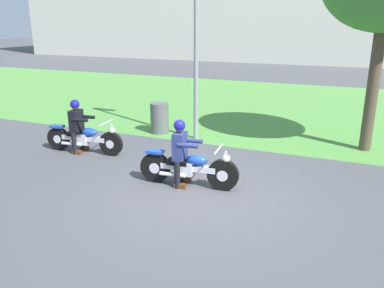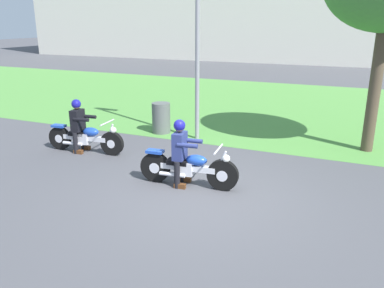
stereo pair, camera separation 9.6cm
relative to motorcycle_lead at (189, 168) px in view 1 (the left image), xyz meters
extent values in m
plane|color=#4C4C51|center=(0.43, -0.39, -0.39)|extent=(120.00, 120.00, 0.00)
cube|color=#549342|center=(0.43, 8.82, -0.39)|extent=(60.00, 12.00, 0.01)
cylinder|color=black|center=(0.72, 0.07, -0.07)|extent=(0.65, 0.18, 0.64)
cylinder|color=silver|center=(0.72, 0.07, -0.07)|extent=(0.24, 0.16, 0.23)
cylinder|color=black|center=(-0.73, -0.07, -0.07)|extent=(0.65, 0.18, 0.64)
cylinder|color=silver|center=(-0.73, -0.07, -0.07)|extent=(0.24, 0.16, 0.23)
cube|color=silver|center=(-0.01, 0.00, 0.01)|extent=(1.18, 0.25, 0.12)
cube|color=silver|center=(-0.06, 0.00, -0.01)|extent=(0.34, 0.27, 0.28)
ellipsoid|color=#1E47B2|center=(0.17, 0.02, 0.19)|extent=(0.46, 0.28, 0.22)
cube|color=black|center=(-0.23, -0.02, 0.11)|extent=(0.46, 0.28, 0.10)
cube|color=#1E47B2|center=(-0.73, -0.07, 0.28)|extent=(0.38, 0.23, 0.06)
cylinder|color=silver|center=(0.67, 0.07, 0.18)|extent=(0.26, 0.07, 0.53)
cylinder|color=silver|center=(0.62, 0.06, 0.47)|extent=(0.10, 0.66, 0.04)
sphere|color=white|center=(0.78, 0.08, 0.29)|extent=(0.16, 0.16, 0.16)
cylinder|color=silver|center=(-0.29, -0.17, -0.13)|extent=(0.56, 0.13, 0.08)
cylinder|color=black|center=(-0.20, 0.16, -0.11)|extent=(0.12, 0.12, 0.57)
cube|color=#593319|center=(-0.14, 0.17, -0.34)|extent=(0.25, 0.12, 0.10)
cylinder|color=black|center=(-0.17, -0.20, -0.11)|extent=(0.12, 0.12, 0.57)
cube|color=#593319|center=(-0.11, -0.19, -0.34)|extent=(0.25, 0.12, 0.10)
cube|color=navy|center=(-0.19, -0.02, 0.46)|extent=(0.26, 0.40, 0.56)
cylinder|color=navy|center=(0.02, 0.17, 0.54)|extent=(0.43, 0.13, 0.09)
cylinder|color=navy|center=(0.05, -0.16, 0.54)|extent=(0.43, 0.13, 0.09)
sphere|color=#996B4C|center=(-0.19, -0.02, 0.86)|extent=(0.20, 0.20, 0.20)
sphere|color=navy|center=(-0.19, -0.02, 0.89)|extent=(0.24, 0.24, 0.24)
cylinder|color=black|center=(-2.58, 1.01, -0.09)|extent=(0.62, 0.18, 0.61)
cylinder|color=silver|center=(-2.58, 1.01, -0.09)|extent=(0.23, 0.16, 0.22)
cylinder|color=black|center=(-4.12, 0.86, -0.09)|extent=(0.62, 0.18, 0.61)
cylinder|color=silver|center=(-4.12, 0.86, -0.09)|extent=(0.23, 0.16, 0.22)
cube|color=silver|center=(-3.35, 0.94, -0.01)|extent=(1.25, 0.26, 0.12)
cube|color=silver|center=(-3.40, 0.93, -0.03)|extent=(0.34, 0.27, 0.28)
ellipsoid|color=#1E47B2|center=(-3.17, 0.95, 0.17)|extent=(0.46, 0.28, 0.22)
cube|color=black|center=(-3.57, 0.91, 0.09)|extent=(0.46, 0.28, 0.10)
cube|color=#1E47B2|center=(-4.12, 0.86, 0.25)|extent=(0.38, 0.23, 0.06)
cylinder|color=silver|center=(-2.63, 1.01, 0.16)|extent=(0.26, 0.07, 0.53)
cylinder|color=silver|center=(-2.68, 1.00, 0.45)|extent=(0.10, 0.66, 0.04)
sphere|color=white|center=(-2.52, 1.02, 0.27)|extent=(0.16, 0.16, 0.16)
cylinder|color=silver|center=(-3.63, 0.77, -0.15)|extent=(0.56, 0.13, 0.08)
cylinder|color=black|center=(-3.54, 1.10, -0.11)|extent=(0.12, 0.12, 0.56)
cube|color=#593319|center=(-3.48, 1.10, -0.34)|extent=(0.25, 0.12, 0.10)
cylinder|color=black|center=(-3.51, 0.74, -0.11)|extent=(0.12, 0.12, 0.56)
cube|color=#593319|center=(-3.45, 0.75, -0.34)|extent=(0.25, 0.12, 0.10)
cube|color=black|center=(-3.53, 0.92, 0.44)|extent=(0.26, 0.40, 0.56)
cylinder|color=black|center=(-3.32, 1.11, 0.52)|extent=(0.43, 0.13, 0.09)
cylinder|color=black|center=(-3.29, 0.77, 0.52)|extent=(0.43, 0.13, 0.09)
sphere|color=tan|center=(-3.53, 0.92, 0.84)|extent=(0.20, 0.20, 0.20)
sphere|color=navy|center=(-3.53, 0.92, 0.87)|extent=(0.24, 0.24, 0.24)
cylinder|color=brown|center=(3.38, 4.00, 1.18)|extent=(0.30, 0.30, 3.14)
cylinder|color=gray|center=(-1.16, 3.23, 2.75)|extent=(0.12, 0.12, 6.29)
cylinder|color=#595E5B|center=(-2.41, 3.37, 0.07)|extent=(0.55, 0.55, 0.92)
camera|label=1|loc=(2.97, -6.90, 2.89)|focal=36.58mm
camera|label=2|loc=(3.06, -6.86, 2.89)|focal=36.58mm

